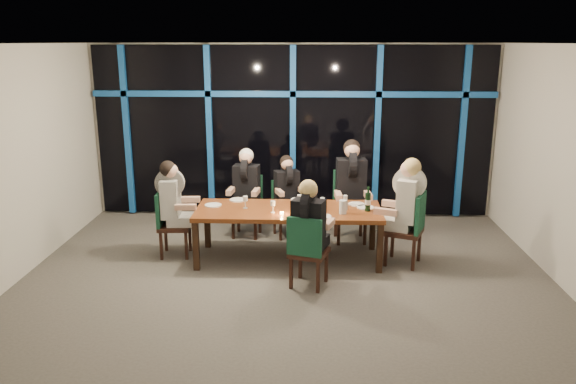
% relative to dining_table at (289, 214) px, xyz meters
% --- Properties ---
extents(room, '(7.04, 7.00, 3.02)m').
position_rel_dining_table_xyz_m(room, '(0.00, -0.80, 1.34)').
color(room, '#5F5A54').
rests_on(room, ground).
extents(window_wall, '(6.86, 0.43, 2.94)m').
position_rel_dining_table_xyz_m(window_wall, '(0.01, 2.13, 0.87)').
color(window_wall, black).
rests_on(window_wall, ground).
extents(dining_table, '(2.60, 1.00, 0.75)m').
position_rel_dining_table_xyz_m(dining_table, '(0.00, 0.00, 0.00)').
color(dining_table, brown).
rests_on(dining_table, ground).
extents(chair_far_left, '(0.50, 0.50, 0.96)m').
position_rel_dining_table_xyz_m(chair_far_left, '(-0.69, 1.06, -0.14)').
color(chair_far_left, black).
rests_on(chair_far_left, ground).
extents(chair_far_mid, '(0.53, 0.53, 0.89)m').
position_rel_dining_table_xyz_m(chair_far_mid, '(-0.08, 1.06, -0.18)').
color(chair_far_mid, black).
rests_on(chair_far_mid, ground).
extents(chair_far_right, '(0.54, 0.54, 1.09)m').
position_rel_dining_table_xyz_m(chair_far_right, '(0.93, 0.90, -0.08)').
color(chair_far_right, black).
rests_on(chair_far_right, ground).
extents(chair_end_left, '(0.47, 0.47, 0.96)m').
position_rel_dining_table_xyz_m(chair_end_left, '(-1.73, 0.08, -0.15)').
color(chair_end_left, black).
rests_on(chair_end_left, ground).
extents(chair_end_right, '(0.62, 0.62, 1.03)m').
position_rel_dining_table_xyz_m(chair_end_right, '(1.69, -0.15, -0.10)').
color(chair_end_right, black).
rests_on(chair_end_right, ground).
extents(chair_near_mid, '(0.56, 0.56, 0.96)m').
position_rel_dining_table_xyz_m(chair_near_mid, '(0.27, -0.97, -0.15)').
color(chair_near_mid, black).
rests_on(chair_near_mid, ground).
extents(diner_far_left, '(0.51, 0.63, 0.94)m').
position_rel_dining_table_xyz_m(diner_far_left, '(-0.70, 0.98, 0.24)').
color(diner_far_left, black).
rests_on(diner_far_left, ground).
extents(diner_far_mid, '(0.54, 0.61, 0.87)m').
position_rel_dining_table_xyz_m(diner_far_mid, '(-0.05, 0.99, 0.17)').
color(diner_far_mid, black).
rests_on(diner_far_mid, ground).
extents(diner_far_right, '(0.56, 0.69, 1.06)m').
position_rel_dining_table_xyz_m(diner_far_right, '(0.93, 0.81, 0.35)').
color(diner_far_right, black).
rests_on(diner_far_right, ground).
extents(diner_end_left, '(0.61, 0.49, 0.94)m').
position_rel_dining_table_xyz_m(diner_end_left, '(-1.65, 0.09, 0.24)').
color(diner_end_left, black).
rests_on(diner_end_left, ground).
extents(diner_end_right, '(0.71, 0.64, 1.01)m').
position_rel_dining_table_xyz_m(diner_end_right, '(1.61, -0.11, 0.30)').
color(diner_end_right, silver).
rests_on(diner_end_right, ground).
extents(diner_near_mid, '(0.57, 0.65, 0.93)m').
position_rel_dining_table_xyz_m(diner_near_mid, '(0.29, -0.89, 0.23)').
color(diner_near_mid, black).
rests_on(diner_near_mid, ground).
extents(plate_far_left, '(0.24, 0.24, 0.01)m').
position_rel_dining_table_xyz_m(plate_far_left, '(-0.77, 0.42, 0.08)').
color(plate_far_left, white).
rests_on(plate_far_left, dining_table).
extents(plate_far_mid, '(0.24, 0.24, 0.01)m').
position_rel_dining_table_xyz_m(plate_far_mid, '(0.14, 0.46, 0.08)').
color(plate_far_mid, white).
rests_on(plate_far_mid, dining_table).
extents(plate_far_right, '(0.24, 0.24, 0.01)m').
position_rel_dining_table_xyz_m(plate_far_right, '(0.97, 0.25, 0.08)').
color(plate_far_right, white).
rests_on(plate_far_right, dining_table).
extents(plate_end_left, '(0.24, 0.24, 0.01)m').
position_rel_dining_table_xyz_m(plate_end_left, '(-1.09, 0.12, 0.08)').
color(plate_end_left, white).
rests_on(plate_end_left, dining_table).
extents(plate_end_right, '(0.24, 0.24, 0.01)m').
position_rel_dining_table_xyz_m(plate_end_right, '(1.08, 0.10, 0.08)').
color(plate_end_right, white).
rests_on(plate_end_right, dining_table).
extents(plate_near_mid, '(0.24, 0.24, 0.01)m').
position_rel_dining_table_xyz_m(plate_near_mid, '(0.47, -0.35, 0.08)').
color(plate_near_mid, white).
rests_on(plate_near_mid, dining_table).
extents(wine_bottle, '(0.08, 0.08, 0.35)m').
position_rel_dining_table_xyz_m(wine_bottle, '(1.10, -0.06, 0.20)').
color(wine_bottle, black).
rests_on(wine_bottle, dining_table).
extents(water_pitcher, '(0.12, 0.10, 0.19)m').
position_rel_dining_table_xyz_m(water_pitcher, '(0.75, -0.19, 0.16)').
color(water_pitcher, silver).
rests_on(water_pitcher, dining_table).
extents(tea_light, '(0.05, 0.05, 0.03)m').
position_rel_dining_table_xyz_m(tea_light, '(-0.08, -0.26, 0.08)').
color(tea_light, '#F89F4A').
rests_on(tea_light, dining_table).
extents(wine_glass_a, '(0.06, 0.06, 0.17)m').
position_rel_dining_table_xyz_m(wine_glass_a, '(-0.21, -0.18, 0.19)').
color(wine_glass_a, silver).
rests_on(wine_glass_a, dining_table).
extents(wine_glass_b, '(0.07, 0.07, 0.19)m').
position_rel_dining_table_xyz_m(wine_glass_b, '(0.16, 0.07, 0.21)').
color(wine_glass_b, silver).
rests_on(wine_glass_b, dining_table).
extents(wine_glass_c, '(0.06, 0.06, 0.16)m').
position_rel_dining_table_xyz_m(wine_glass_c, '(0.47, 0.03, 0.19)').
color(wine_glass_c, silver).
rests_on(wine_glass_c, dining_table).
extents(wine_glass_d, '(0.07, 0.07, 0.18)m').
position_rel_dining_table_xyz_m(wine_glass_d, '(-0.61, 0.01, 0.20)').
color(wine_glass_d, silver).
rests_on(wine_glass_d, dining_table).
extents(wine_glass_e, '(0.06, 0.06, 0.16)m').
position_rel_dining_table_xyz_m(wine_glass_e, '(0.80, 0.17, 0.18)').
color(wine_glass_e, silver).
rests_on(wine_glass_e, dining_table).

